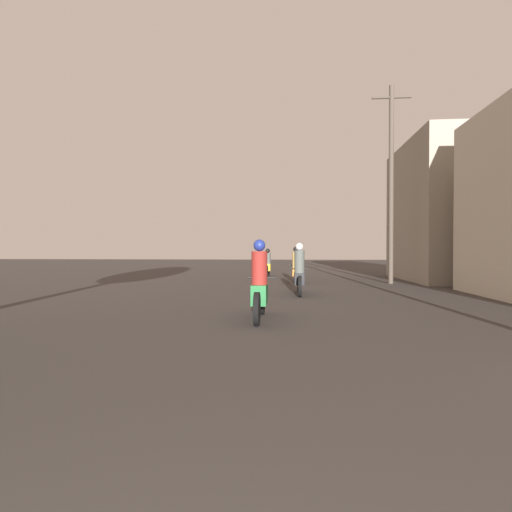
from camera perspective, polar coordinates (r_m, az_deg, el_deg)
name	(u,v)px	position (r m, az deg, el deg)	size (l,w,h in m)	color
motorcycle_green	(260,287)	(8.10, 0.52, -4.52)	(0.60, 1.97, 1.63)	black
motorcycle_black	(299,274)	(12.76, 6.21, -2.55)	(0.60, 2.06, 1.64)	black
motorcycle_orange	(296,268)	(17.34, 5.73, -1.78)	(0.60, 1.98, 1.57)	black
motorcycle_yellow	(268,265)	(21.49, 1.70, -1.31)	(0.60, 1.97, 1.50)	black
building_right_far	(464,211)	(21.14, 27.60, 5.68)	(5.49, 6.88, 6.46)	gray
utility_pole_far	(391,181)	(17.89, 18.75, 10.12)	(1.60, 0.20, 8.29)	#4C4238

